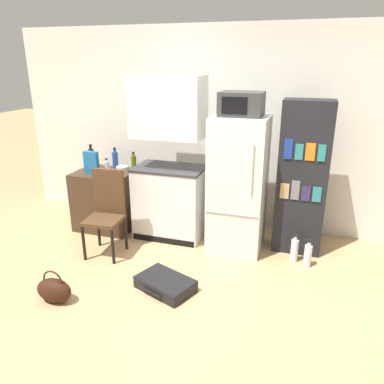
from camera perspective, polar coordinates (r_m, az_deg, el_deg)
The scene contains 18 objects.
ground_plane at distance 3.83m, azimuth -3.26°, elevation -15.72°, with size 24.00×24.00×0.00m, color tan.
wall_back at distance 5.08m, azimuth 6.81°, elevation 9.34°, with size 6.40×0.10×2.64m.
side_table at distance 5.25m, azimuth -12.93°, elevation -1.15°, with size 0.76×0.62×0.80m.
kitchen_hutch at distance 4.72m, azimuth -3.47°, elevation 4.02°, with size 0.88×0.56×2.04m.
refrigerator at distance 4.48m, azimuth 7.05°, elevation 1.14°, with size 0.64×0.67×1.61m.
microwave at distance 4.28m, azimuth 7.57°, elevation 13.17°, with size 0.47×0.39×0.26m.
bookshelf at distance 4.53m, azimuth 16.44°, elevation 1.94°, with size 0.56×0.35×1.80m.
bottle_blue_soda at distance 5.29m, azimuth -11.62°, elevation 4.93°, with size 0.08×0.08×0.28m.
bottle_olive_oil at distance 5.13m, azimuth -8.87°, elevation 4.50°, with size 0.07×0.07×0.24m.
bottle_clear_short at distance 5.05m, azimuth -12.85°, elevation 3.77°, with size 0.07×0.07×0.19m.
bottle_wine_dark at distance 5.42m, azimuth -15.08°, elevation 5.18°, with size 0.08×0.08×0.31m.
bowl at distance 5.18m, azimuth -10.61°, elevation 3.63°, with size 0.16×0.16×0.04m.
cereal_box at distance 5.03m, azimuth -15.09°, elevation 4.32°, with size 0.19×0.07×0.30m.
chair at distance 4.51m, azimuth -12.86°, elevation -2.14°, with size 0.43×0.43×1.01m.
suitcase_large_flat at distance 3.91m, azimuth -4.09°, elevation -13.81°, with size 0.66×0.54×0.13m.
handbag at distance 3.93m, azimuth -20.27°, elevation -13.83°, with size 0.36×0.20×0.33m.
water_bottle_front at distance 4.51m, azimuth 15.33°, elevation -8.50°, with size 0.09×0.09×0.34m.
water_bottle_middle at distance 4.44m, azimuth 17.22°, elevation -9.19°, with size 0.08×0.08×0.33m.
Camera 1 is at (1.16, -2.91, 2.21)m, focal length 35.00 mm.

